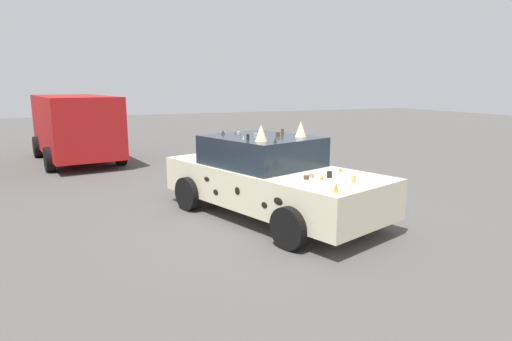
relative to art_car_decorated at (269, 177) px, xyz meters
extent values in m
plane|color=#514F4C|center=(-0.05, -0.02, -0.74)|extent=(60.00, 60.00, 0.00)
cube|color=beige|center=(-0.05, -0.02, -0.13)|extent=(4.79, 3.10, 0.67)
cube|color=#1E2833|center=(0.19, 0.06, 0.48)|extent=(2.34, 2.17, 0.54)
cylinder|color=black|center=(-1.08, -1.32, -0.41)|extent=(0.70, 0.41, 0.66)
cylinder|color=black|center=(-1.65, 0.43, -0.41)|extent=(0.70, 0.41, 0.66)
cylinder|color=black|center=(1.55, -0.46, -0.41)|extent=(0.70, 0.41, 0.66)
cylinder|color=black|center=(0.97, 1.29, -0.41)|extent=(0.70, 0.41, 0.66)
ellipsoid|color=black|center=(-0.15, -1.00, 0.03)|extent=(0.13, 0.06, 0.11)
ellipsoid|color=black|center=(-0.39, -1.08, -0.07)|extent=(0.15, 0.06, 0.14)
ellipsoid|color=black|center=(0.40, 1.08, -0.02)|extent=(0.16, 0.07, 0.08)
ellipsoid|color=black|center=(-0.85, -1.23, -0.03)|extent=(0.12, 0.06, 0.16)
ellipsoid|color=black|center=(-0.45, 0.80, -0.08)|extent=(0.13, 0.06, 0.13)
ellipsoid|color=black|center=(0.14, 1.00, -0.22)|extent=(0.14, 0.06, 0.11)
ellipsoid|color=black|center=(-0.57, -1.14, -0.26)|extent=(0.18, 0.07, 0.14)
ellipsoid|color=black|center=(-1.39, 0.50, -0.06)|extent=(0.19, 0.08, 0.11)
ellipsoid|color=black|center=(0.74, -0.71, -0.30)|extent=(0.17, 0.07, 0.11)
ellipsoid|color=black|center=(-1.10, 0.59, -0.19)|extent=(0.13, 0.06, 0.10)
cylinder|color=silver|center=(-1.54, -0.76, 0.24)|extent=(0.11, 0.11, 0.07)
cylinder|color=gray|center=(-1.16, -0.22, 0.24)|extent=(0.11, 0.11, 0.06)
sphere|color=orange|center=(-0.93, -0.94, 0.24)|extent=(0.06, 0.06, 0.06)
cylinder|color=tan|center=(-1.79, -0.59, 0.27)|extent=(0.07, 0.07, 0.12)
cylinder|color=#51381E|center=(-1.25, -0.07, 0.24)|extent=(0.09, 0.09, 0.06)
cylinder|color=black|center=(-1.30, -0.48, 0.26)|extent=(0.11, 0.11, 0.11)
sphere|color=tan|center=(-1.34, -0.30, 0.24)|extent=(0.07, 0.07, 0.07)
cone|color=#51381E|center=(-1.21, -0.55, 0.25)|extent=(0.10, 0.10, 0.08)
cone|color=orange|center=(-2.15, -0.03, 0.27)|extent=(0.10, 0.10, 0.13)
cone|color=black|center=(0.83, 0.60, 0.78)|extent=(0.08, 0.08, 0.08)
cylinder|color=#51381E|center=(0.33, -0.44, 0.80)|extent=(0.08, 0.08, 0.11)
cone|color=gray|center=(-0.08, 0.53, 0.79)|extent=(0.05, 0.05, 0.09)
cylinder|color=#51381E|center=(0.12, -0.23, 0.78)|extent=(0.09, 0.09, 0.08)
cone|color=black|center=(-0.69, 0.21, 0.78)|extent=(0.08, 0.08, 0.07)
cone|color=black|center=(0.80, 0.33, 0.77)|extent=(0.12, 0.12, 0.05)
cylinder|color=gray|center=(-0.01, 0.27, 0.79)|extent=(0.09, 0.09, 0.09)
cylinder|color=black|center=(-0.18, 0.49, 0.80)|extent=(0.07, 0.07, 0.10)
cylinder|color=gray|center=(0.64, 0.35, 0.77)|extent=(0.09, 0.09, 0.06)
cone|color=beige|center=(-0.16, -0.57, 0.89)|extent=(0.21, 0.21, 0.29)
cone|color=beige|center=(-0.46, 0.37, 0.89)|extent=(0.21, 0.21, 0.29)
cube|color=#B21919|center=(7.87, 3.18, 0.46)|extent=(5.22, 2.70, 1.79)
cube|color=#1E2833|center=(9.59, 3.45, 0.82)|extent=(0.39, 1.71, 0.65)
cylinder|color=black|center=(9.18, 4.40, -0.38)|extent=(0.75, 0.35, 0.72)
cylinder|color=black|center=(9.50, 2.43, -0.38)|extent=(0.75, 0.35, 0.72)
cylinder|color=black|center=(6.24, 3.93, -0.38)|extent=(0.75, 0.35, 0.72)
cylinder|color=black|center=(6.55, 1.96, -0.38)|extent=(0.75, 0.35, 0.72)
camera|label=1|loc=(-7.04, 3.32, 1.68)|focal=30.04mm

